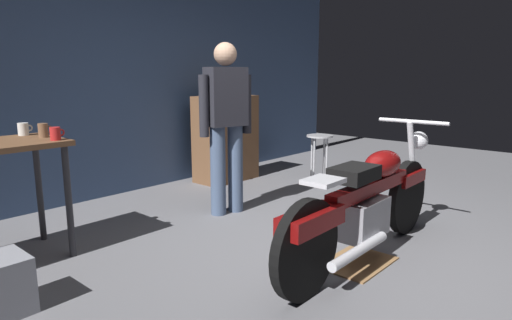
% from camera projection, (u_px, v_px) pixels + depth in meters
% --- Properties ---
extents(ground_plane, '(12.00, 12.00, 0.00)m').
position_uv_depth(ground_plane, '(320.00, 254.00, 3.43)').
color(ground_plane, slate).
extents(back_wall, '(8.00, 0.12, 3.10)m').
position_uv_depth(back_wall, '(114.00, 58.00, 4.96)').
color(back_wall, '#384C70').
rests_on(back_wall, ground_plane).
extents(motorcycle, '(2.19, 0.60, 1.00)m').
position_uv_depth(motorcycle, '(368.00, 202.00, 3.26)').
color(motorcycle, black).
rests_on(motorcycle, ground_plane).
extents(person_standing, '(0.55, 0.31, 1.67)m').
position_uv_depth(person_standing, '(226.00, 121.00, 4.29)').
color(person_standing, '#475877').
rests_on(person_standing, ground_plane).
extents(shop_stool, '(0.32, 0.32, 0.64)m').
position_uv_depth(shop_stool, '(319.00, 147.00, 5.42)').
color(shop_stool, '#B2B2B7').
rests_on(shop_stool, ground_plane).
extents(wooden_dresser, '(0.80, 0.47, 1.10)m').
position_uv_depth(wooden_dresser, '(226.00, 138.00, 5.74)').
color(wooden_dresser, brown).
rests_on(wooden_dresser, ground_plane).
extents(drip_tray, '(0.56, 0.40, 0.01)m').
position_uv_depth(drip_tray, '(357.00, 262.00, 3.27)').
color(drip_tray, olive).
rests_on(drip_tray, ground_plane).
extents(mug_red_diner, '(0.11, 0.07, 0.10)m').
position_uv_depth(mug_red_diner, '(56.00, 134.00, 3.22)').
color(mug_red_diner, red).
rests_on(mug_red_diner, workbench).
extents(mug_brown_stoneware, '(0.11, 0.07, 0.11)m').
position_uv_depth(mug_brown_stoneware, '(44.00, 130.00, 3.37)').
color(mug_brown_stoneware, brown).
rests_on(mug_brown_stoneware, workbench).
extents(mug_white_ceramic, '(0.11, 0.08, 0.10)m').
position_uv_depth(mug_white_ceramic, '(24.00, 129.00, 3.48)').
color(mug_white_ceramic, white).
rests_on(mug_white_ceramic, workbench).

